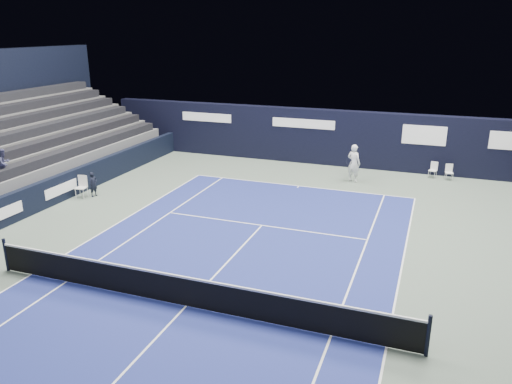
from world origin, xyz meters
TOP-DOWN VIEW (x-y plane):
  - ground at (0.00, 2.00)m, footprint 48.00×48.00m
  - court_surface at (0.00, 0.00)m, footprint 10.97×23.77m
  - folding_chair_back_a at (6.16, 15.76)m, footprint 0.45×0.47m
  - folding_chair_back_b at (6.91, 15.59)m, footprint 0.43×0.42m
  - line_judge_chair at (-8.90, 6.86)m, footprint 0.51×0.50m
  - line_judge at (-8.49, 7.14)m, footprint 0.36×0.47m
  - court_markings at (0.00, 0.00)m, footprint 11.03×23.83m
  - tennis_net at (0.00, 0.00)m, footprint 12.90×0.10m
  - back_sponsor_wall at (0.01, 16.50)m, footprint 26.00×0.63m
  - side_barrier_left at (-9.50, 5.97)m, footprint 0.33×22.00m
  - spectator_stand at (-13.27, 6.98)m, footprint 6.00×18.00m
  - tennis_player at (2.34, 13.62)m, footprint 0.81×0.95m

SIDE VIEW (x-z plane):
  - ground at x=0.00m, z-range 0.00..0.00m
  - court_surface at x=0.00m, z-range 0.00..0.01m
  - court_markings at x=0.00m, z-range 0.01..0.01m
  - folding_chair_back_b at x=6.91m, z-range 0.06..0.88m
  - tennis_net at x=0.00m, z-range -0.04..1.06m
  - folding_chair_back_a at x=6.16m, z-range 0.14..0.97m
  - line_judge at x=-8.49m, z-range 0.00..1.15m
  - line_judge_chair at x=-8.90m, z-range 0.07..1.09m
  - side_barrier_left at x=-9.50m, z-range 0.00..1.20m
  - tennis_player at x=2.34m, z-range 0.00..1.91m
  - back_sponsor_wall at x=0.01m, z-range 0.00..3.10m
  - spectator_stand at x=-13.27m, z-range -1.25..5.15m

